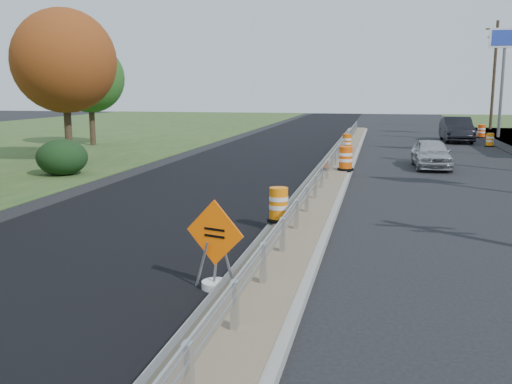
% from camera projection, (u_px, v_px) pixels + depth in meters
% --- Properties ---
extents(ground, '(140.00, 140.00, 0.00)m').
position_uv_depth(ground, '(307.00, 219.00, 15.76)').
color(ground, black).
rests_on(ground, ground).
extents(milled_overlay, '(7.20, 120.00, 0.01)m').
position_uv_depth(milled_overlay, '(239.00, 167.00, 26.29)').
color(milled_overlay, black).
rests_on(milled_overlay, ground).
extents(median, '(1.60, 55.00, 0.23)m').
position_uv_depth(median, '(331.00, 174.00, 23.43)').
color(median, gray).
rests_on(median, ground).
extents(guardrail, '(0.10, 46.15, 0.72)m').
position_uv_depth(guardrail, '(334.00, 156.00, 24.28)').
color(guardrail, silver).
rests_on(guardrail, median).
extents(pylon_sign_north, '(2.20, 0.30, 7.90)m').
position_uv_depth(pylon_sign_north, '(505.00, 48.00, 41.25)').
color(pylon_sign_north, slate).
rests_on(pylon_sign_north, ground).
extents(utility_pole_north, '(1.90, 0.26, 9.40)m').
position_uv_depth(utility_pole_north, '(494.00, 73.00, 49.97)').
color(utility_pole_north, '#473523').
rests_on(utility_pole_north, ground).
extents(hedge_north, '(2.09, 2.09, 1.52)m').
position_uv_depth(hedge_north, '(62.00, 157.00, 23.69)').
color(hedge_north, black).
rests_on(hedge_north, ground).
extents(tree_near_red, '(4.95, 4.95, 7.35)m').
position_uv_depth(tree_near_red, '(64.00, 61.00, 27.22)').
color(tree_near_red, '#473523').
rests_on(tree_near_red, ground).
extents(tree_near_back, '(4.29, 4.29, 6.37)m').
position_uv_depth(tree_near_back, '(90.00, 78.00, 35.66)').
color(tree_near_back, '#473523').
rests_on(tree_near_back, ground).
extents(caution_sign, '(1.14, 0.50, 1.64)m').
position_uv_depth(caution_sign, '(215.00, 267.00, 10.20)').
color(caution_sign, white).
rests_on(caution_sign, ground).
extents(barrel_median_near, '(0.59, 0.59, 0.87)m').
position_uv_depth(barrel_median_near, '(279.00, 205.00, 14.46)').
color(barrel_median_near, black).
rests_on(barrel_median_near, median).
extents(barrel_median_mid, '(0.67, 0.67, 0.98)m').
position_uv_depth(barrel_median_mid, '(346.00, 159.00, 23.56)').
color(barrel_median_mid, black).
rests_on(barrel_median_mid, median).
extents(barrel_median_far, '(0.60, 0.60, 0.88)m').
position_uv_depth(barrel_median_far, '(347.00, 142.00, 31.39)').
color(barrel_median_far, black).
rests_on(barrel_median_far, median).
extents(barrel_shoulder_mid, '(0.57, 0.57, 0.84)m').
position_uv_depth(barrel_shoulder_mid, '(490.00, 140.00, 35.62)').
color(barrel_shoulder_mid, black).
rests_on(barrel_shoulder_mid, ground).
extents(barrel_shoulder_far, '(0.67, 0.67, 0.98)m').
position_uv_depth(barrel_shoulder_far, '(481.00, 132.00, 41.96)').
color(barrel_shoulder_far, black).
rests_on(barrel_shoulder_far, ground).
extents(car_silver, '(1.75, 3.96, 1.32)m').
position_uv_depth(car_silver, '(431.00, 154.00, 25.91)').
color(car_silver, '#B7B7BC').
rests_on(car_silver, ground).
extents(car_dark_mid, '(1.88, 5.15, 1.69)m').
position_uv_depth(car_dark_mid, '(456.00, 129.00, 38.91)').
color(car_dark_mid, black).
rests_on(car_dark_mid, ground).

